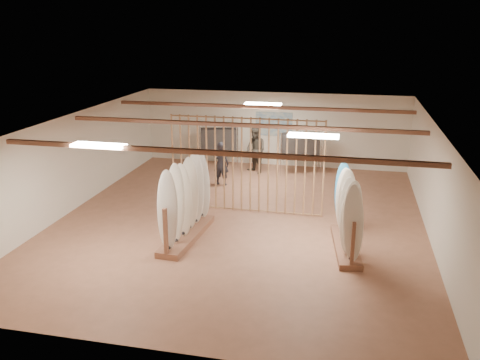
% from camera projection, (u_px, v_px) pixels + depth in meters
% --- Properties ---
extents(floor, '(12.00, 12.00, 0.00)m').
position_uv_depth(floor, '(240.00, 221.00, 14.17)').
color(floor, '#A26A4E').
rests_on(floor, ground).
extents(ceiling, '(12.00, 12.00, 0.00)m').
position_uv_depth(ceiling, '(240.00, 122.00, 13.33)').
color(ceiling, gray).
rests_on(ceiling, ground).
extents(wall_back, '(12.00, 0.00, 12.00)m').
position_uv_depth(wall_back, '(274.00, 129.00, 19.34)').
color(wall_back, white).
rests_on(wall_back, ground).
extents(wall_front, '(12.00, 0.00, 12.00)m').
position_uv_depth(wall_front, '(160.00, 277.00, 8.16)').
color(wall_front, white).
rests_on(wall_front, ground).
extents(wall_left, '(0.00, 12.00, 12.00)m').
position_uv_depth(wall_left, '(73.00, 162.00, 14.78)').
color(wall_left, white).
rests_on(wall_left, ground).
extents(wall_right, '(0.00, 12.00, 12.00)m').
position_uv_depth(wall_right, '(434.00, 185.00, 12.72)').
color(wall_right, white).
rests_on(wall_right, ground).
extents(ceiling_slats, '(9.50, 6.12, 0.10)m').
position_uv_depth(ceiling_slats, '(240.00, 125.00, 13.35)').
color(ceiling_slats, brown).
rests_on(ceiling_slats, ground).
extents(light_panels, '(1.20, 0.35, 0.06)m').
position_uv_depth(light_panels, '(240.00, 124.00, 13.35)').
color(light_panels, white).
rests_on(light_panels, ground).
extents(bamboo_partition, '(4.45, 0.05, 2.78)m').
position_uv_depth(bamboo_partition, '(246.00, 165.00, 14.49)').
color(bamboo_partition, tan).
rests_on(bamboo_partition, ground).
extents(poster, '(1.40, 0.03, 0.90)m').
position_uv_depth(poster, '(274.00, 124.00, 19.26)').
color(poster, '#2F68A5').
rests_on(poster, ground).
extents(rack_left, '(0.75, 2.67, 2.12)m').
position_uv_depth(rack_left, '(186.00, 212.00, 12.82)').
color(rack_left, brown).
rests_on(rack_left, floor).
extents(rack_right, '(0.83, 2.44, 1.93)m').
position_uv_depth(rack_right, '(347.00, 224.00, 12.25)').
color(rack_right, brown).
rests_on(rack_right, floor).
extents(clothing_rack_a, '(1.40, 0.71, 1.55)m').
position_uv_depth(clothing_rack_a, '(219.00, 140.00, 19.31)').
color(clothing_rack_a, silver).
rests_on(clothing_rack_a, floor).
extents(clothing_rack_b, '(1.41, 0.79, 1.58)m').
position_uv_depth(clothing_rack_b, '(300.00, 146.00, 18.30)').
color(clothing_rack_b, silver).
rests_on(clothing_rack_b, floor).
extents(shopper_a, '(0.67, 0.49, 1.69)m').
position_uv_depth(shopper_a, '(221.00, 161.00, 17.07)').
color(shopper_a, '#24242B').
rests_on(shopper_a, floor).
extents(shopper_b, '(1.18, 1.15, 1.93)m').
position_uv_depth(shopper_b, '(256.00, 147.00, 18.37)').
color(shopper_b, '#332E27').
rests_on(shopper_b, floor).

